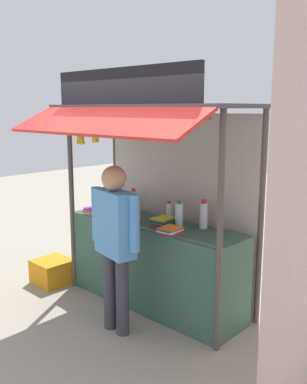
{
  "coord_description": "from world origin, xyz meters",
  "views": [
    {
      "loc": [
        3.17,
        -3.39,
        2.22
      ],
      "look_at": [
        0.0,
        0.0,
        1.31
      ],
      "focal_mm": 40.34,
      "sensor_mm": 36.0,
      "label": 1
    }
  ],
  "objects_px": {
    "magazine_stack_right": "(170,231)",
    "water_bottle_back_left": "(137,207)",
    "plastic_crate": "(53,271)",
    "water_bottle_far_left": "(133,201)",
    "magazine_stack_mid_right": "(164,221)",
    "magazine_stack_front_left": "(96,210)",
    "banana_bunch_inner_right": "(95,137)",
    "water_bottle_front_right": "(169,212)",
    "magazine_stack_center": "(121,212)",
    "water_bottle_far_right": "(179,215)",
    "vendor_person": "(115,234)",
    "water_bottle_rear_center": "(204,215)",
    "banana_bunch_leftmost": "(81,137)"
  },
  "relations": [
    {
      "from": "magazine_stack_mid_right",
      "to": "banana_bunch_inner_right",
      "type": "height_order",
      "value": "banana_bunch_inner_right"
    },
    {
      "from": "banana_bunch_leftmost",
      "to": "magazine_stack_front_left",
      "type": "bearing_deg",
      "value": 106.5
    },
    {
      "from": "vendor_person",
      "to": "magazine_stack_center",
      "type": "bearing_deg",
      "value": -33.83
    },
    {
      "from": "water_bottle_far_right",
      "to": "banana_bunch_leftmost",
      "type": "distance_m",
      "value": 1.41
    },
    {
      "from": "water_bottle_rear_center",
      "to": "plastic_crate",
      "type": "bearing_deg",
      "value": -161.04
    },
    {
      "from": "magazine_stack_center",
      "to": "banana_bunch_inner_right",
      "type": "relative_size",
      "value": 1.07
    },
    {
      "from": "magazine_stack_front_left",
      "to": "banana_bunch_inner_right",
      "type": "relative_size",
      "value": 1.05
    },
    {
      "from": "magazine_stack_front_left",
      "to": "magazine_stack_right",
      "type": "bearing_deg",
      "value": -3.18
    },
    {
      "from": "water_bottle_rear_center",
      "to": "magazine_stack_center",
      "type": "xyz_separation_m",
      "value": [
        -1.09,
        -0.19,
        -0.11
      ]
    },
    {
      "from": "water_bottle_back_left",
      "to": "magazine_stack_mid_right",
      "type": "xyz_separation_m",
      "value": [
        0.43,
        -0.02,
        -0.08
      ]
    },
    {
      "from": "water_bottle_back_left",
      "to": "water_bottle_far_left",
      "type": "xyz_separation_m",
      "value": [
        -0.29,
        0.22,
        0.0
      ]
    },
    {
      "from": "magazine_stack_front_left",
      "to": "banana_bunch_inner_right",
      "type": "height_order",
      "value": "banana_bunch_inner_right"
    },
    {
      "from": "magazine_stack_front_left",
      "to": "plastic_crate",
      "type": "bearing_deg",
      "value": -151.49
    },
    {
      "from": "plastic_crate",
      "to": "water_bottle_rear_center",
      "type": "bearing_deg",
      "value": 18.96
    },
    {
      "from": "plastic_crate",
      "to": "water_bottle_far_right",
      "type": "bearing_deg",
      "value": 16.09
    },
    {
      "from": "magazine_stack_right",
      "to": "water_bottle_front_right",
      "type": "bearing_deg",
      "value": 132.07
    },
    {
      "from": "water_bottle_far_right",
      "to": "magazine_stack_mid_right",
      "type": "distance_m",
      "value": 0.2
    },
    {
      "from": "water_bottle_front_right",
      "to": "banana_bunch_inner_right",
      "type": "height_order",
      "value": "banana_bunch_inner_right"
    },
    {
      "from": "water_bottle_rear_center",
      "to": "banana_bunch_leftmost",
      "type": "bearing_deg",
      "value": -154.4
    },
    {
      "from": "water_bottle_far_right",
      "to": "water_bottle_front_right",
      "type": "bearing_deg",
      "value": 152.6
    },
    {
      "from": "magazine_stack_right",
      "to": "vendor_person",
      "type": "bearing_deg",
      "value": -120.54
    },
    {
      "from": "water_bottle_rear_center",
      "to": "plastic_crate",
      "type": "relative_size",
      "value": 0.71
    },
    {
      "from": "magazine_stack_mid_right",
      "to": "plastic_crate",
      "type": "bearing_deg",
      "value": -163.76
    },
    {
      "from": "water_bottle_far_left",
      "to": "banana_bunch_inner_right",
      "type": "height_order",
      "value": "banana_bunch_inner_right"
    },
    {
      "from": "magazine_stack_right",
      "to": "water_bottle_back_left",
      "type": "bearing_deg",
      "value": 161.57
    },
    {
      "from": "magazine_stack_center",
      "to": "plastic_crate",
      "type": "relative_size",
      "value": 0.69
    },
    {
      "from": "water_bottle_front_right",
      "to": "banana_bunch_inner_right",
      "type": "distance_m",
      "value": 1.16
    },
    {
      "from": "magazine_stack_front_left",
      "to": "magazine_stack_right",
      "type": "relative_size",
      "value": 1.17
    },
    {
      "from": "water_bottle_rear_center",
      "to": "vendor_person",
      "type": "height_order",
      "value": "vendor_person"
    },
    {
      "from": "water_bottle_rear_center",
      "to": "magazine_stack_right",
      "type": "relative_size",
      "value": 1.23
    },
    {
      "from": "water_bottle_front_right",
      "to": "plastic_crate",
      "type": "xyz_separation_m",
      "value": [
        -1.44,
        -0.62,
        -0.92
      ]
    },
    {
      "from": "water_bottle_far_right",
      "to": "magazine_stack_center",
      "type": "distance_m",
      "value": 0.89
    },
    {
      "from": "water_bottle_front_right",
      "to": "plastic_crate",
      "type": "bearing_deg",
      "value": -156.75
    },
    {
      "from": "water_bottle_far_right",
      "to": "magazine_stack_mid_right",
      "type": "height_order",
      "value": "water_bottle_far_right"
    },
    {
      "from": "magazine_stack_center",
      "to": "magazine_stack_right",
      "type": "distance_m",
      "value": 1.01
    },
    {
      "from": "water_bottle_rear_center",
      "to": "banana_bunch_leftmost",
      "type": "xyz_separation_m",
      "value": [
        -1.28,
        -0.61,
        0.79
      ]
    },
    {
      "from": "plastic_crate",
      "to": "water_bottle_far_left",
      "type": "bearing_deg",
      "value": 40.49
    },
    {
      "from": "water_bottle_back_left",
      "to": "banana_bunch_inner_right",
      "type": "height_order",
      "value": "banana_bunch_inner_right"
    },
    {
      "from": "water_bottle_far_right",
      "to": "vendor_person",
      "type": "bearing_deg",
      "value": -103.95
    },
    {
      "from": "water_bottle_back_left",
      "to": "magazine_stack_mid_right",
      "type": "bearing_deg",
      "value": -2.78
    },
    {
      "from": "banana_bunch_leftmost",
      "to": "water_bottle_rear_center",
      "type": "bearing_deg",
      "value": 25.6
    },
    {
      "from": "banana_bunch_leftmost",
      "to": "vendor_person",
      "type": "distance_m",
      "value": 1.28
    },
    {
      "from": "banana_bunch_leftmost",
      "to": "plastic_crate",
      "type": "relative_size",
      "value": 0.72
    },
    {
      "from": "banana_bunch_inner_right",
      "to": "plastic_crate",
      "type": "height_order",
      "value": "banana_bunch_inner_right"
    },
    {
      "from": "water_bottle_front_right",
      "to": "magazine_stack_center",
      "type": "distance_m",
      "value": 0.66
    },
    {
      "from": "banana_bunch_inner_right",
      "to": "magazine_stack_right",
      "type": "bearing_deg",
      "value": 11.52
    },
    {
      "from": "water_bottle_far_left",
      "to": "magazine_stack_mid_right",
      "type": "xyz_separation_m",
      "value": [
        0.72,
        -0.24,
        -0.09
      ]
    },
    {
      "from": "water_bottle_rear_center",
      "to": "water_bottle_front_right",
      "type": "relative_size",
      "value": 1.33
    },
    {
      "from": "magazine_stack_right",
      "to": "plastic_crate",
      "type": "relative_size",
      "value": 0.58
    },
    {
      "from": "magazine_stack_center",
      "to": "magazine_stack_right",
      "type": "xyz_separation_m",
      "value": [
        0.99,
        -0.23,
        0.0
      ]
    }
  ]
}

